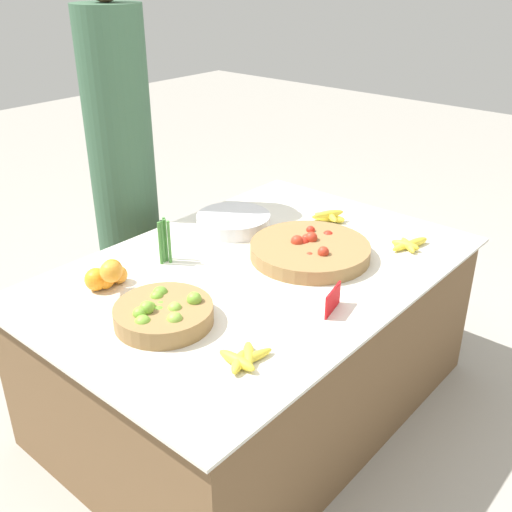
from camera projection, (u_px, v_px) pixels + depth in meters
name	position (u px, v px, depth m)	size (l,w,h in m)	color
ground_plane	(256.00, 401.00, 2.58)	(12.00, 12.00, 0.00)	#A39E93
market_table	(256.00, 338.00, 2.43)	(1.68, 1.15, 0.65)	brown
lime_bowl	(163.00, 314.00, 1.93)	(0.32, 0.32, 0.10)	olive
tomato_basket	(310.00, 250.00, 2.36)	(0.47, 0.47, 0.09)	olive
orange_pile	(107.00, 275.00, 2.12)	(0.16, 0.16, 0.13)	orange
metal_bowl	(233.00, 221.00, 2.61)	(0.32, 0.32, 0.06)	silver
price_sign	(333.00, 300.00, 1.99)	(0.13, 0.04, 0.08)	red
veg_bundle	(164.00, 241.00, 2.30)	(0.05, 0.05, 0.17)	#4C8E42
banana_bunch_middle_left	(409.00, 244.00, 2.43)	(0.19, 0.13, 0.04)	yellow
banana_bunch_middle_right	(244.00, 358.00, 1.74)	(0.17, 0.14, 0.03)	yellow
banana_bunch_front_left	(329.00, 217.00, 2.67)	(0.15, 0.16, 0.06)	yellow
vendor_person	(124.00, 177.00, 2.77)	(0.30, 0.30, 1.71)	#385B42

